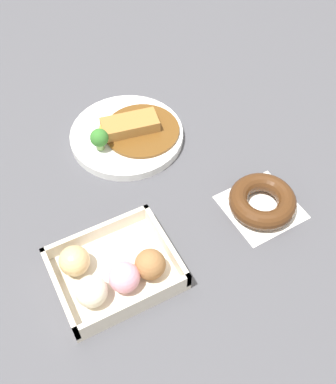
{
  "coord_description": "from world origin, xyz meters",
  "views": [
    {
      "loc": [
        -0.23,
        -0.54,
        0.7
      ],
      "look_at": [
        0.01,
        -0.08,
        0.03
      ],
      "focal_mm": 44.01,
      "sensor_mm": 36.0,
      "label": 1
    }
  ],
  "objects": [
    {
      "name": "ground_plane",
      "position": [
        0.0,
        0.0,
        0.0
      ],
      "size": [
        1.6,
        1.6,
        0.0
      ],
      "primitive_type": "plane",
      "color": "#4C4C51"
    },
    {
      "name": "chocolate_ring_donut",
      "position": [
        0.16,
        -0.17,
        0.02
      ],
      "size": [
        0.13,
        0.13,
        0.04
      ],
      "color": "white",
      "rests_on": "ground_plane"
    },
    {
      "name": "curry_plate",
      "position": [
        0.01,
        0.11,
        0.01
      ],
      "size": [
        0.23,
        0.23,
        0.07
      ],
      "color": "white",
      "rests_on": "ground_plane"
    },
    {
      "name": "donut_box",
      "position": [
        -0.14,
        -0.18,
        0.02
      ],
      "size": [
        0.2,
        0.16,
        0.06
      ],
      "color": "beige",
      "rests_on": "ground_plane"
    }
  ]
}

